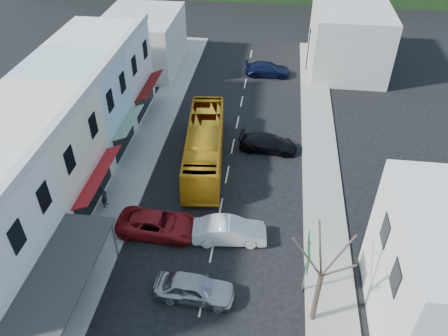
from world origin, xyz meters
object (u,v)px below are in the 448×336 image
Objects in this scene: car_red at (158,225)px; street_tree at (321,276)px; pedestrian_left at (104,197)px; bus at (205,146)px; traffic_signal at (308,50)px; car_silver at (195,289)px; direction_sign at (305,268)px; car_white at (229,232)px.

street_tree is at bearing -116.10° from car_red.
pedestrian_left is at bearing 68.31° from car_red.
bus is at bearing -44.61° from pedestrian_left.
car_red is 0.94× the size of traffic_signal.
street_tree is (6.83, -0.65, 3.17)m from car_silver.
traffic_signal reaches higher than car_red.
direction_sign reaches higher than car_red.
pedestrian_left reaches higher than car_white.
pedestrian_left is at bearing 71.83° from car_white.
street_tree is (5.35, -5.45, 3.17)m from car_white.
pedestrian_left is 0.39× the size of direction_sign.
bus is 2.52× the size of car_red.
car_red is 10.43m from direction_sign.
bus reaches higher than pedestrian_left.
direction_sign is 2.58m from street_tree.
car_silver is 5.02m from car_white.
car_red is (-4.88, 0.04, 0.00)m from car_white.
bus is 13.36m from car_silver.
car_white is 0.96× the size of car_red.
car_red is at bearing 37.95° from car_silver.
car_red is (-3.40, 4.84, 0.00)m from car_silver.
direction_sign reaches higher than car_white.
car_white is at bearing 83.29° from traffic_signal.
bus is 9.02m from car_white.
car_white is at bearing 143.74° from direction_sign.
car_silver is at bearing 174.52° from street_tree.
car_white is at bearing -76.01° from bus.
bus is 16.40m from street_tree.
bus is 2.66× the size of direction_sign.
car_silver is at bearing -168.49° from direction_sign.
car_silver is at bearing -142.75° from car_red.
street_tree reaches higher than direction_sign.
direction_sign is 0.56× the size of street_tree.
direction_sign is (7.84, -12.03, 0.63)m from bus.
traffic_signal is at bearing -18.93° from car_red.
direction_sign reaches higher than pedestrian_left.
direction_sign is at bearing -62.82° from bus.
bus is at bearing 9.62° from car_silver.
car_white is 0.57× the size of street_tree.
traffic_signal is (7.06, 32.04, 1.74)m from car_silver.
pedestrian_left is (-7.88, 6.81, 0.30)m from car_silver.
street_tree is at bearing -72.34° from direction_sign.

